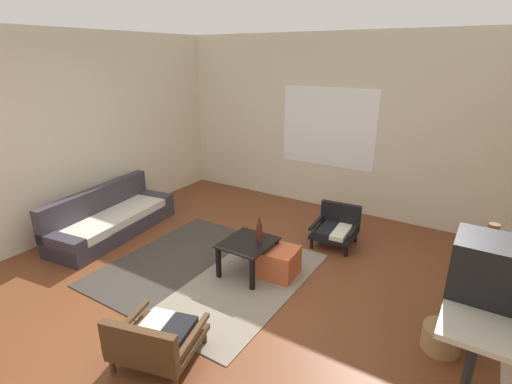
{
  "coord_description": "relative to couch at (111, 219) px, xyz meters",
  "views": [
    {
      "loc": [
        2.22,
        -2.61,
        2.38
      ],
      "look_at": [
        -0.07,
        1.02,
        0.83
      ],
      "focal_mm": 26.77,
      "sensor_mm": 36.0,
      "label": 1
    }
  ],
  "objects": [
    {
      "name": "glass_bottle",
      "position": [
        2.3,
        0.23,
        0.31
      ],
      "size": [
        0.07,
        0.07,
        0.28
      ],
      "color": "#5B2319",
      "rests_on": "coffee_table"
    },
    {
      "name": "far_wall_with_window",
      "position": [
        2.11,
        2.63,
        1.15
      ],
      "size": [
        5.6,
        0.13,
        2.7
      ],
      "color": "beige",
      "rests_on": "ground"
    },
    {
      "name": "armchair_by_window",
      "position": [
        2.78,
        1.39,
        0.03
      ],
      "size": [
        0.58,
        0.58,
        0.51
      ],
      "color": "black",
      "rests_on": "ground"
    },
    {
      "name": "ottoman_orange",
      "position": [
        2.53,
        0.29,
        -0.04
      ],
      "size": [
        0.43,
        0.43,
        0.33
      ],
      "primitive_type": "cube",
      "rotation": [
        0.0,
        0.0,
        0.08
      ],
      "color": "#BC5633",
      "rests_on": "ground"
    },
    {
      "name": "armchair_striped_foreground",
      "position": [
        2.33,
        -1.4,
        0.03
      ],
      "size": [
        0.77,
        0.74,
        0.5
      ],
      "color": "#472D19",
      "rests_on": "ground"
    },
    {
      "name": "console_shelf",
      "position": [
        4.45,
        -0.14,
        0.49
      ],
      "size": [
        0.44,
        1.46,
        0.78
      ],
      "color": "#B2AD9E",
      "rests_on": "ground"
    },
    {
      "name": "ground_plane",
      "position": [
        2.11,
        -0.43,
        -0.2
      ],
      "size": [
        7.8,
        7.8,
        0.0
      ],
      "primitive_type": "plane",
      "color": "brown"
    },
    {
      "name": "crt_television",
      "position": [
        4.45,
        -0.24,
        0.79
      ],
      "size": [
        0.45,
        0.42,
        0.42
      ],
      "color": "black",
      "rests_on": "console_shelf"
    },
    {
      "name": "couch",
      "position": [
        0.0,
        0.0,
        0.0
      ],
      "size": [
        0.91,
        1.94,
        0.64
      ],
      "color": "#38333D",
      "rests_on": "ground"
    },
    {
      "name": "side_wall_left",
      "position": [
        -0.55,
        -0.13,
        1.15
      ],
      "size": [
        0.12,
        6.6,
        2.7
      ],
      "primitive_type": "cube",
      "color": "beige",
      "rests_on": "ground"
    },
    {
      "name": "clay_vase",
      "position": [
        4.45,
        0.17,
        0.71
      ],
      "size": [
        0.22,
        0.22,
        0.38
      ],
      "color": "brown",
      "rests_on": "console_shelf"
    },
    {
      "name": "wicker_basket",
      "position": [
        4.26,
        0.02,
        -0.1
      ],
      "size": [
        0.32,
        0.32,
        0.22
      ],
      "primitive_type": "cylinder",
      "color": "#9E7A4C",
      "rests_on": "ground"
    },
    {
      "name": "area_rug",
      "position": [
        1.77,
        -0.06,
        -0.2
      ],
      "size": [
        2.15,
        2.14,
        0.01
      ],
      "color": "#38332D",
      "rests_on": "ground"
    },
    {
      "name": "coffee_table",
      "position": [
        2.21,
        0.15,
        0.12
      ],
      "size": [
        0.53,
        0.6,
        0.4
      ],
      "color": "black",
      "rests_on": "ground"
    }
  ]
}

